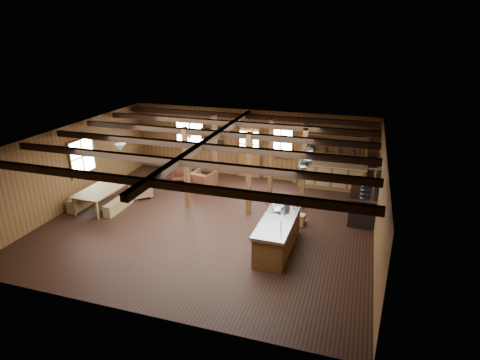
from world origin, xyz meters
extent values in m
cube|color=black|center=(0.00, 0.00, -0.01)|extent=(10.00, 9.00, 0.02)
cube|color=black|center=(0.00, 0.00, 2.81)|extent=(10.00, 9.00, 0.02)
cube|color=brown|center=(-5.01, 0.00, 1.40)|extent=(0.02, 9.00, 2.80)
cube|color=brown|center=(5.01, 0.00, 1.40)|extent=(0.02, 9.00, 2.80)
cube|color=brown|center=(0.00, 4.51, 1.40)|extent=(10.00, 0.02, 2.80)
cube|color=brown|center=(0.00, -4.51, 1.40)|extent=(10.00, 0.02, 2.80)
cube|color=black|center=(0.00, -3.50, 2.68)|extent=(9.80, 0.12, 0.18)
cube|color=black|center=(0.00, -2.00, 2.68)|extent=(9.80, 0.12, 0.18)
cube|color=black|center=(0.00, -0.50, 2.68)|extent=(9.80, 0.12, 0.18)
cube|color=black|center=(0.00, 1.00, 2.68)|extent=(9.80, 0.12, 0.18)
cube|color=black|center=(0.00, 2.50, 2.68)|extent=(9.80, 0.12, 0.18)
cube|color=black|center=(0.00, 3.80, 2.68)|extent=(9.80, 0.12, 0.18)
cube|color=black|center=(0.00, 0.00, 2.68)|extent=(0.18, 8.82, 0.18)
cube|color=#432213|center=(-1.20, 1.00, 1.40)|extent=(0.15, 0.15, 2.80)
cube|color=#432213|center=(-1.00, 3.20, 1.40)|extent=(0.15, 0.15, 2.80)
cube|color=#432213|center=(1.00, 1.00, 1.40)|extent=(0.15, 0.15, 2.80)
cube|color=#432213|center=(1.20, 3.20, 1.40)|extent=(0.15, 0.15, 2.80)
cube|color=#432213|center=(2.60, 2.00, 1.40)|extent=(0.15, 0.15, 2.80)
cube|color=brown|center=(0.00, 4.45, 0.55)|extent=(0.90, 0.06, 1.10)
cube|color=#432213|center=(-0.48, 4.45, 1.05)|extent=(0.06, 0.08, 2.10)
cube|color=#432213|center=(0.48, 4.45, 1.05)|extent=(0.06, 0.08, 2.10)
cube|color=#432213|center=(0.00, 4.45, 2.12)|extent=(1.02, 0.08, 0.06)
cube|color=white|center=(0.00, 4.45, 1.55)|extent=(0.84, 0.02, 0.90)
cube|color=white|center=(-2.60, 4.46, 1.60)|extent=(1.20, 0.02, 1.20)
cube|color=#432213|center=(-2.60, 4.46, 1.60)|extent=(1.32, 0.06, 1.32)
cube|color=white|center=(1.30, 4.46, 1.60)|extent=(0.90, 0.02, 1.20)
cube|color=#432213|center=(1.30, 4.46, 1.60)|extent=(1.02, 0.06, 1.32)
cube|color=white|center=(-4.96, 0.50, 1.60)|extent=(0.02, 1.20, 1.20)
cube|color=#432213|center=(-4.96, 0.50, 1.60)|extent=(0.14, 1.24, 1.32)
cube|color=silver|center=(-1.30, 4.46, 1.80)|extent=(0.50, 0.03, 0.40)
cube|color=black|center=(-1.30, 4.45, 1.80)|extent=(0.55, 0.02, 0.45)
cube|color=silver|center=(-1.90, 4.46, 1.70)|extent=(0.35, 0.03, 0.45)
cube|color=black|center=(-1.90, 4.45, 1.70)|extent=(0.40, 0.02, 0.50)
cube|color=silver|center=(-1.30, 4.46, 1.30)|extent=(0.40, 0.03, 0.30)
cube|color=black|center=(-1.30, 4.45, 1.30)|extent=(0.45, 0.02, 0.35)
cube|color=brown|center=(3.40, 4.20, 0.45)|extent=(2.50, 0.55, 0.90)
cube|color=olive|center=(3.40, 4.18, 0.93)|extent=(2.55, 0.60, 0.06)
cube|color=brown|center=(3.40, 4.25, 1.40)|extent=(2.30, 0.35, 0.04)
cube|color=brown|center=(3.40, 4.25, 1.75)|extent=(2.30, 0.35, 0.04)
cube|color=brown|center=(3.40, 4.25, 2.10)|extent=(2.30, 0.35, 0.04)
cube|color=brown|center=(2.25, 4.25, 1.75)|extent=(0.04, 0.35, 1.40)
cube|color=brown|center=(4.55, 4.25, 1.75)|extent=(0.04, 0.35, 1.40)
cylinder|color=#303032|center=(-3.00, 0.00, 2.58)|extent=(0.02, 0.02, 0.45)
cone|color=white|center=(-3.00, 0.00, 2.25)|extent=(0.36, 0.36, 0.22)
cylinder|color=#303032|center=(-1.50, 2.00, 2.58)|extent=(0.02, 0.02, 0.45)
cone|color=white|center=(-1.50, 2.00, 2.25)|extent=(0.36, 0.36, 0.22)
cylinder|color=#303032|center=(2.90, 0.30, 2.55)|extent=(0.04, 3.00, 0.04)
cylinder|color=#303032|center=(2.85, -1.05, 2.41)|extent=(0.01, 0.01, 0.28)
cylinder|color=silver|center=(2.85, -1.05, 2.20)|extent=(0.21, 0.21, 0.14)
cylinder|color=#303032|center=(2.81, -0.66, 2.41)|extent=(0.01, 0.01, 0.28)
cylinder|color=#303032|center=(2.81, -0.66, 2.20)|extent=(0.26, 0.26, 0.14)
cylinder|color=#303032|center=(2.89, -0.28, 2.42)|extent=(0.01, 0.01, 0.26)
cylinder|color=silver|center=(2.89, -0.28, 2.22)|extent=(0.22, 0.22, 0.14)
cylinder|color=#303032|center=(2.91, 0.11, 2.44)|extent=(0.01, 0.01, 0.21)
cylinder|color=#303032|center=(2.91, 0.11, 2.27)|extent=(0.18, 0.18, 0.14)
cylinder|color=#303032|center=(2.92, 0.49, 2.40)|extent=(0.01, 0.01, 0.29)
cylinder|color=silver|center=(2.92, 0.49, 2.19)|extent=(0.22, 0.22, 0.14)
cylinder|color=#303032|center=(2.80, 0.88, 2.43)|extent=(0.01, 0.01, 0.24)
cylinder|color=#303032|center=(2.80, 0.88, 2.24)|extent=(0.23, 0.23, 0.14)
cylinder|color=#303032|center=(2.88, 1.26, 2.42)|extent=(0.01, 0.01, 0.26)
cylinder|color=silver|center=(2.88, 1.26, 2.22)|extent=(0.18, 0.18, 0.14)
cylinder|color=#303032|center=(2.82, 1.65, 2.40)|extent=(0.01, 0.01, 0.30)
cylinder|color=#303032|center=(2.82, 1.65, 2.18)|extent=(0.21, 0.21, 0.14)
cube|color=brown|center=(2.40, -0.93, 0.43)|extent=(0.84, 2.41, 0.86)
cube|color=silver|center=(2.40, -0.93, 0.90)|extent=(0.92, 2.51, 0.08)
cylinder|color=#303032|center=(2.40, -1.53, 0.90)|extent=(0.44, 0.44, 0.06)
cylinder|color=silver|center=(2.60, -1.53, 1.05)|extent=(0.03, 0.03, 0.30)
cube|color=olive|center=(2.74, 0.75, 0.18)|extent=(0.43, 0.33, 0.35)
cube|color=#303032|center=(4.60, 1.80, 0.46)|extent=(0.82, 1.54, 0.92)
cube|color=silver|center=(4.60, 1.80, 0.95)|extent=(0.84, 1.56, 0.04)
cube|color=#303032|center=(4.92, 1.80, 1.49)|extent=(0.12, 1.54, 1.03)
cube|color=silver|center=(4.80, 1.80, 2.00)|extent=(0.40, 1.64, 0.05)
imported|color=olive|center=(-3.90, 0.01, 0.35)|extent=(1.16, 2.00, 0.69)
cube|color=olive|center=(-4.65, 0.01, 0.23)|extent=(0.31, 1.64, 0.45)
cube|color=olive|center=(-3.32, 0.01, 0.20)|extent=(0.27, 1.44, 0.40)
imported|color=#5B2D1B|center=(-2.48, 3.36, 0.38)|extent=(1.03, 1.04, 0.77)
imported|color=brown|center=(-1.31, 2.66, 0.35)|extent=(0.87, 0.88, 0.69)
imported|color=#996F45|center=(-3.13, 1.23, 0.32)|extent=(0.98, 0.98, 0.64)
cylinder|color=silver|center=(2.42, -0.19, 1.03)|extent=(0.32, 0.32, 0.19)
imported|color=silver|center=(2.25, -0.47, 0.98)|extent=(0.33, 0.33, 0.07)
camera|label=1|loc=(4.36, -10.63, 5.83)|focal=30.00mm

